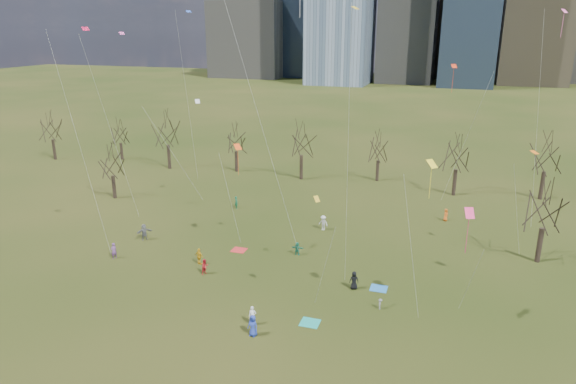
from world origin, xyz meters
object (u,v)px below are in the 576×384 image
(blanket_navy, at_px, (379,288))
(blanket_crimson, at_px, (239,250))
(person_4, at_px, (199,256))
(person_0, at_px, (253,326))
(blanket_teal, at_px, (310,323))
(person_1, at_px, (252,316))
(person_2, at_px, (205,267))

(blanket_navy, distance_m, blanket_crimson, 16.72)
(person_4, bearing_deg, person_0, 151.49)
(blanket_teal, height_order, blanket_crimson, same)
(blanket_navy, height_order, person_1, person_1)
(person_0, bearing_deg, blanket_crimson, 129.10)
(blanket_teal, xyz_separation_m, blanket_navy, (4.59, 7.84, 0.00))
(blanket_crimson, xyz_separation_m, person_4, (-2.49, -4.61, 0.89))
(person_1, distance_m, person_4, 13.17)
(person_1, relative_size, person_4, 0.94)
(person_1, bearing_deg, blanket_navy, 30.91)
(person_2, bearing_deg, blanket_teal, -93.37)
(blanket_teal, relative_size, person_0, 0.87)
(blanket_crimson, bearing_deg, person_2, -97.87)
(person_0, bearing_deg, person_1, 124.97)
(blanket_teal, xyz_separation_m, person_4, (-14.15, 7.17, 0.89))
(blanket_crimson, xyz_separation_m, person_2, (-0.89, -6.44, 0.80))
(blanket_teal, bearing_deg, person_4, 153.12)
(blanket_crimson, height_order, person_4, person_4)
(blanket_navy, bearing_deg, blanket_teal, -120.35)
(blanket_navy, xyz_separation_m, person_0, (-8.46, -11.09, 0.91))
(person_2, height_order, person_4, person_4)
(blanket_navy, xyz_separation_m, person_1, (-9.09, -9.62, 0.84))
(person_4, bearing_deg, blanket_navy, -161.08)
(person_4, bearing_deg, blanket_crimson, -101.49)
(blanket_teal, distance_m, blanket_crimson, 16.58)
(person_1, bearing_deg, blanket_teal, 5.89)
(blanket_crimson, relative_size, person_4, 0.88)
(blanket_crimson, bearing_deg, blanket_navy, -13.65)
(blanket_teal, xyz_separation_m, person_1, (-4.50, -1.78, 0.84))
(blanket_teal, xyz_separation_m, person_2, (-12.55, 5.35, 0.80))
(blanket_teal, relative_size, person_4, 0.88)
(person_2, bearing_deg, blanket_crimson, 11.85)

